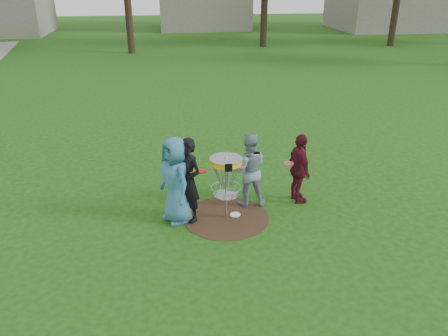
{
  "coord_description": "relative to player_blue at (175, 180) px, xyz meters",
  "views": [
    {
      "loc": [
        -1.16,
        -7.82,
        4.65
      ],
      "look_at": [
        0.0,
        0.3,
        1.0
      ],
      "focal_mm": 35.0,
      "sensor_mm": 36.0,
      "label": 1
    }
  ],
  "objects": [
    {
      "name": "dirt_patch",
      "position": [
        1.01,
        -0.05,
        -0.9
      ],
      "size": [
        1.8,
        1.8,
        0.01
      ],
      "primitive_type": "cylinder",
      "color": "#47331E",
      "rests_on": "ground"
    },
    {
      "name": "held_discs",
      "position": [
        1.15,
        0.15,
        0.14
      ],
      "size": [
        2.36,
        0.61,
        0.16
      ],
      "color": "#A0D918",
      "rests_on": "ground"
    },
    {
      "name": "disc_golf_basket",
      "position": [
        1.01,
        -0.05,
        0.11
      ],
      "size": [
        0.66,
        0.67,
        1.38
      ],
      "color": "#9EA0A5",
      "rests_on": "ground"
    },
    {
      "name": "player_maroon",
      "position": [
        2.69,
        0.44,
        -0.12
      ],
      "size": [
        0.49,
        0.96,
        1.58
      ],
      "primitive_type": "imported",
      "rotation": [
        0.0,
        0.0,
        1.69
      ],
      "color": "#4F121F",
      "rests_on": "ground"
    },
    {
      "name": "player_black",
      "position": [
        0.24,
        -0.02,
        -0.02
      ],
      "size": [
        0.75,
        0.76,
        1.77
      ],
      "primitive_type": "imported",
      "rotation": [
        0.0,
        0.0,
        -0.81
      ],
      "color": "black",
      "rests_on": "ground"
    },
    {
      "name": "player_grey",
      "position": [
        1.58,
        0.48,
        -0.09
      ],
      "size": [
        0.82,
        0.65,
        1.64
      ],
      "primitive_type": "imported",
      "rotation": [
        0.0,
        0.0,
        3.1
      ],
      "color": "gray",
      "rests_on": "ground"
    },
    {
      "name": "player_blue",
      "position": [
        0.0,
        0.0,
        0.0
      ],
      "size": [
        0.91,
        1.05,
        1.81
      ],
      "primitive_type": "imported",
      "rotation": [
        0.0,
        0.0,
        -1.11
      ],
      "color": "teal",
      "rests_on": "ground"
    },
    {
      "name": "disc_on_grass",
      "position": [
        1.22,
        0.02,
        -0.9
      ],
      "size": [
        0.22,
        0.22,
        0.02
      ],
      "primitive_type": "cylinder",
      "color": "white",
      "rests_on": "ground"
    },
    {
      "name": "ground",
      "position": [
        1.01,
        -0.05,
        -0.9
      ],
      "size": [
        100.0,
        100.0,
        0.0
      ],
      "primitive_type": "plane",
      "color": "#19470F",
      "rests_on": "ground"
    }
  ]
}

